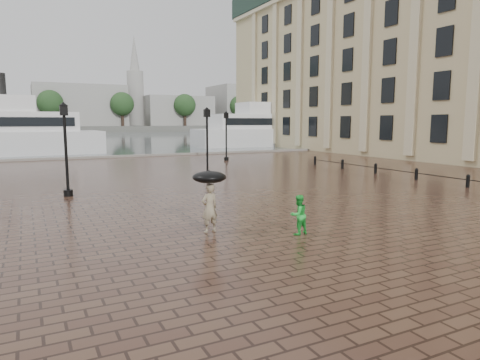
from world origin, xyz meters
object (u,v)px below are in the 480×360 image
object	(u,v)px
street_lamps	(127,140)
child_pedestrian	(298,215)
adult_pedestrian	(210,208)
ferry_far	(280,128)

from	to	relation	value
street_lamps	child_pedestrian	xyz separation A→B (m)	(1.50, -18.54, -1.68)
adult_pedestrian	ferry_far	distance (m)	51.62
street_lamps	child_pedestrian	size ratio (longest dim) A/B	16.59
street_lamps	adult_pedestrian	bearing A→B (deg)	-93.22
street_lamps	ferry_far	distance (m)	38.06
street_lamps	child_pedestrian	distance (m)	18.68
adult_pedestrian	ferry_far	world-z (taller)	ferry_far
ferry_far	adult_pedestrian	bearing A→B (deg)	-123.04
adult_pedestrian	child_pedestrian	size ratio (longest dim) A/B	1.25
street_lamps	ferry_far	world-z (taller)	ferry_far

